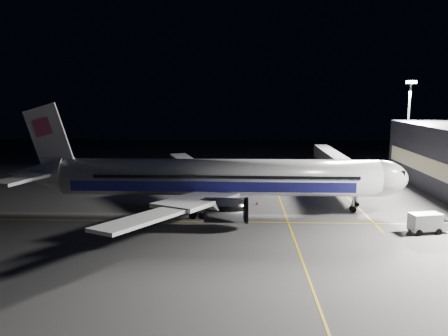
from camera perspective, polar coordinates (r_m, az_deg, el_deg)
ground at (r=68.10m, az=-0.59°, el=-5.58°), size 200.00×200.00×0.00m
guide_line_main at (r=68.37m, az=7.86°, el=-5.61°), size 0.25×80.00×0.01m
guide_line_cross at (r=62.35m, az=-0.85°, el=-7.05°), size 70.00×0.25×0.01m
guide_line_side at (r=79.96m, az=15.75°, el=-3.61°), size 0.25×40.00×0.01m
airliner at (r=66.97m, az=-1.51°, el=-1.31°), size 61.48×54.22×16.64m
jet_bridge at (r=86.78m, az=14.67°, el=0.56°), size 3.60×34.40×6.30m
floodlight_mast_north at (r=104.43m, az=22.94°, el=5.94°), size 2.40×0.68×20.70m
service_truck at (r=63.28m, az=25.13°, el=-6.44°), size 5.41×3.03×2.62m
baggage_tug at (r=82.73m, az=-3.50°, el=-2.16°), size 3.27×2.91×2.00m
safety_cone_a at (r=80.85m, az=-1.97°, el=-2.87°), size 0.42×0.42×0.64m
safety_cone_b at (r=71.87m, az=4.37°, el=-4.53°), size 0.40×0.40×0.60m
safety_cone_c at (r=74.16m, az=-4.31°, el=-4.05°), size 0.45×0.45×0.68m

